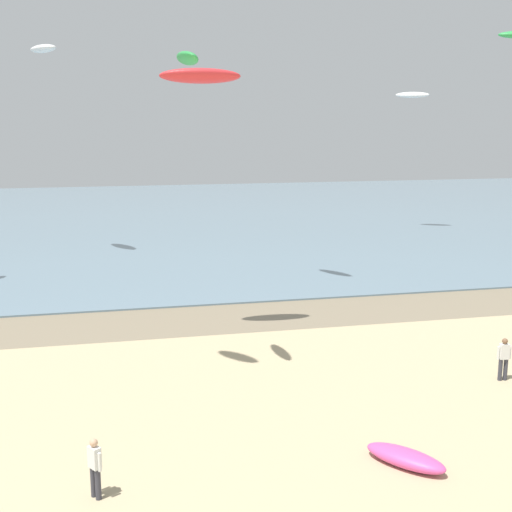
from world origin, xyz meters
TOP-DOWN VIEW (x-y plane):
  - wet_sand_strip at (0.00, 27.25)m, footprint 120.00×5.16m
  - sea at (0.00, 64.83)m, footprint 160.00×70.00m
  - person_mid_beach at (11.70, 16.66)m, footprint 0.57×0.24m
  - person_by_waterline at (-3.74, 11.46)m, footprint 0.38×0.49m
  - grounded_kite at (5.13, 11.26)m, footprint 2.28×2.51m
  - kite_aloft_2 at (-0.11, 19.36)m, footprint 0.99×2.26m
  - kite_aloft_3 at (1.07, 24.63)m, footprint 3.62×1.36m
  - kite_aloft_5 at (23.59, 51.20)m, footprint 3.09×2.16m
  - kite_aloft_9 at (-7.08, 45.50)m, footprint 2.62×3.46m

SIDE VIEW (x-z plane):
  - wet_sand_strip at x=0.00m, z-range 0.00..0.01m
  - sea at x=0.00m, z-range 0.00..0.10m
  - grounded_kite at x=5.13m, z-range 0.00..0.50m
  - person_mid_beach at x=11.70m, z-range 0.06..1.77m
  - person_by_waterline at x=-3.74m, z-range 0.06..1.77m
  - kite_aloft_3 at x=1.07m, z-range 11.45..12.34m
  - kite_aloft_2 at x=-0.11m, z-range 11.84..12.49m
  - kite_aloft_5 at x=23.59m, z-range 11.85..12.55m
  - kite_aloft_9 at x=-7.08m, z-range 14.61..15.18m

